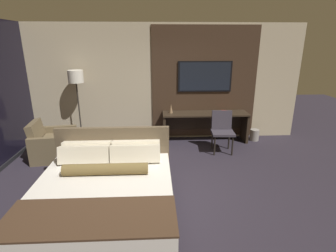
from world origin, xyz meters
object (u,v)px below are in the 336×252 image
(desk_chair, at_px, (222,128))
(waste_bin, at_px, (254,135))
(bed, at_px, (105,193))
(armchair_by_window, at_px, (53,145))
(tv, at_px, (205,77))
(vase_tall, at_px, (171,108))
(book, at_px, (226,112))
(desk, at_px, (205,121))
(floor_lamp, at_px, (76,83))

(desk_chair, relative_size, waste_bin, 3.25)
(bed, distance_m, armchair_by_window, 2.46)
(tv, bearing_deg, vase_tall, -165.63)
(waste_bin, bearing_deg, armchair_by_window, -170.49)
(bed, relative_size, vase_tall, 9.92)
(book, height_order, waste_bin, book)
(desk_chair, relative_size, vase_tall, 4.13)
(desk, distance_m, floor_lamp, 3.16)
(tv, bearing_deg, desk, -90.00)
(armchair_by_window, bearing_deg, floor_lamp, -33.73)
(armchair_by_window, xyz_separation_m, vase_tall, (2.56, 0.84, 0.56))
(desk_chair, bearing_deg, desk, 116.32)
(bed, bearing_deg, desk, 55.28)
(desk, bearing_deg, book, 0.26)
(vase_tall, bearing_deg, tv, 14.37)
(bed, height_order, vase_tall, bed)
(armchair_by_window, height_order, floor_lamp, floor_lamp)
(floor_lamp, bearing_deg, book, 0.87)
(floor_lamp, bearing_deg, desk_chair, -10.37)
(desk, distance_m, tv, 1.08)
(tv, bearing_deg, bed, -122.75)
(tv, bearing_deg, armchair_by_window, -162.81)
(desk, bearing_deg, bed, -124.72)
(desk, bearing_deg, vase_tall, 179.62)
(floor_lamp, bearing_deg, armchair_by_window, -116.79)
(bed, relative_size, waste_bin, 7.79)
(floor_lamp, distance_m, vase_tall, 2.26)
(tv, height_order, floor_lamp, tv)
(desk_chair, distance_m, floor_lamp, 3.46)
(desk, relative_size, vase_tall, 9.39)
(bed, height_order, armchair_by_window, bed)
(bed, xyz_separation_m, vase_tall, (1.12, 2.83, 0.53))
(bed, height_order, desk, bed)
(bed, height_order, tv, tv)
(armchair_by_window, height_order, waste_bin, armchair_by_window)
(tv, xyz_separation_m, waste_bin, (1.27, -0.27, -1.43))
(bed, height_order, desk_chair, bed)
(desk, relative_size, armchair_by_window, 2.17)
(waste_bin, bearing_deg, tv, 168.05)
(desk, bearing_deg, desk_chair, -67.32)
(desk_chair, distance_m, armchair_by_window, 3.68)
(desk_chair, xyz_separation_m, book, (0.24, 0.65, 0.20))
(bed, xyz_separation_m, desk_chair, (2.23, 2.17, 0.24))
(bed, xyz_separation_m, tv, (1.95, 3.04, 1.26))
(bed, distance_m, tv, 3.83)
(floor_lamp, bearing_deg, tv, 5.14)
(tv, height_order, waste_bin, tv)
(desk_chair, bearing_deg, waste_bin, 34.68)
(floor_lamp, relative_size, book, 7.00)
(desk_chair, xyz_separation_m, floor_lamp, (-3.27, 0.60, 0.94))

